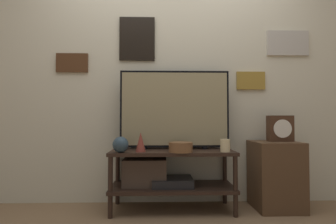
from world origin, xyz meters
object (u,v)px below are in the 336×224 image
vase_wide_bowl (181,147)px  vase_round_glass (121,145)px  television (175,109)px  vase_slim_bronze (141,142)px  candle_jar (225,146)px  mantel_clock (280,128)px

vase_wide_bowl → vase_round_glass: size_ratio=1.53×
television → vase_round_glass: bearing=-151.7°
television → vase_slim_bronze: size_ratio=6.12×
candle_jar → mantel_clock: bearing=16.9°
vase_wide_bowl → mantel_clock: (0.94, 0.17, 0.15)m
television → mantel_clock: 1.00m
television → vase_slim_bronze: (-0.30, -0.20, -0.29)m
television → vase_round_glass: television is taller
television → vase_round_glass: size_ratio=7.63×
candle_jar → mantel_clock: mantel_clock is taller
television → candle_jar: 0.58m
vase_round_glass → candle_jar: (0.89, 0.02, -0.01)m
television → vase_wide_bowl: television is taller
vase_wide_bowl → television: bearing=99.7°
vase_wide_bowl → candle_jar: bearing=-0.3°
vase_round_glass → television: bearing=28.3°
vase_slim_bronze → candle_jar: vase_slim_bronze is taller
candle_jar → mantel_clock: (0.56, 0.17, 0.14)m
television → vase_wide_bowl: bearing=-80.3°
television → vase_round_glass: (-0.47, -0.25, -0.31)m
vase_wide_bowl → mantel_clock: size_ratio=0.86×
mantel_clock → vase_slim_bronze: bearing=-173.8°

